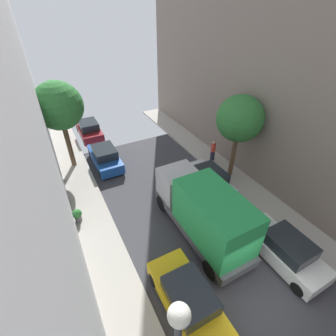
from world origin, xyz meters
TOP-DOWN VIEW (x-y plane):
  - ground at (0.00, 0.00)m, footprint 32.00×32.00m
  - sidewalk_right at (5.00, 0.00)m, footprint 2.00×44.00m
  - parked_car_left_2 at (-2.70, 1.41)m, footprint 1.78×4.20m
  - parked_car_left_3 at (-2.70, 13.55)m, footprint 1.78×4.20m
  - parked_car_left_4 at (-2.70, 18.90)m, footprint 1.78×4.20m
  - parked_car_right_1 at (2.70, 1.20)m, footprint 1.78×4.20m
  - parked_car_right_2 at (2.70, 7.45)m, footprint 1.78×4.20m
  - delivery_truck at (0.00, 4.35)m, footprint 2.26×6.60m
  - pedestrian at (4.91, 10.00)m, footprint 0.40×0.36m
  - street_tree_0 at (-4.95, 14.49)m, footprint 3.26×3.26m
  - street_tree_1 at (4.95, 7.88)m, footprint 3.00×3.00m
  - potted_plant_2 at (-5.77, 8.38)m, footprint 0.53×0.53m

SIDE VIEW (x-z plane):
  - ground at x=0.00m, z-range 0.00..0.00m
  - sidewalk_right at x=5.00m, z-range 0.00..0.15m
  - potted_plant_2 at x=-5.77m, z-range 0.21..1.05m
  - parked_car_left_2 at x=-2.70m, z-range -0.06..1.50m
  - parked_car_left_3 at x=-2.70m, z-range -0.06..1.50m
  - parked_car_left_4 at x=-2.70m, z-range -0.06..1.50m
  - parked_car_right_1 at x=2.70m, z-range -0.06..1.50m
  - parked_car_right_2 at x=2.70m, z-range -0.06..1.50m
  - pedestrian at x=4.91m, z-range 0.21..1.93m
  - delivery_truck at x=0.00m, z-range 0.10..3.48m
  - street_tree_1 at x=4.95m, z-range 1.54..7.40m
  - street_tree_0 at x=-4.95m, z-range 1.67..8.04m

